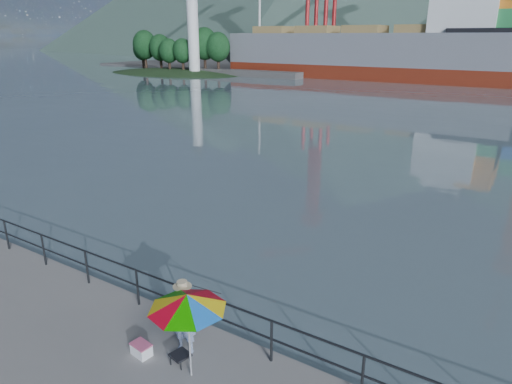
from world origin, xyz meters
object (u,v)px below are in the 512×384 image
(fisherman, at_px, (184,320))
(bulk_carrier, at_px, (373,51))
(beach_umbrella, at_px, (187,302))
(cooler_bag, at_px, (141,350))

(fisherman, distance_m, bulk_carrier, 72.28)
(beach_umbrella, xyz_separation_m, bulk_carrier, (-20.74, 69.86, 2.45))
(bulk_carrier, bearing_deg, cooler_bag, -74.49)
(beach_umbrella, bearing_deg, fisherman, 138.82)
(fisherman, relative_size, cooler_bag, 3.69)
(cooler_bag, height_order, bulk_carrier, bulk_carrier)
(beach_umbrella, relative_size, cooler_bag, 4.38)
(beach_umbrella, height_order, cooler_bag, beach_umbrella)
(fisherman, xyz_separation_m, cooler_bag, (-0.73, -0.62, -0.68))
(beach_umbrella, xyz_separation_m, cooler_bag, (-1.33, -0.10, -1.62))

